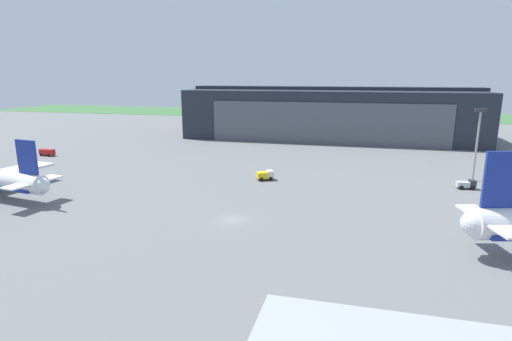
{
  "coord_description": "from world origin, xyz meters",
  "views": [
    {
      "loc": [
        19.64,
        -61.08,
        23.25
      ],
      "look_at": [
        -0.81,
        18.69,
        4.06
      ],
      "focal_mm": 28.83,
      "sensor_mm": 36.0,
      "label": 1
    }
  ],
  "objects": [
    {
      "name": "ground_plane",
      "position": [
        0.0,
        0.0,
        0.0
      ],
      "size": [
        440.0,
        440.0,
        0.0
      ],
      "primitive_type": "plane",
      "color": "slate"
    },
    {
      "name": "grass_field_strip",
      "position": [
        0.0,
        189.04,
        0.04
      ],
      "size": [
        440.0,
        56.0,
        0.08
      ],
      "primitive_type": "cube",
      "color": "#3C6C3B",
      "rests_on": "ground_plane"
    },
    {
      "name": "maintenance_hangar",
      "position": [
        8.11,
        97.02,
        9.06
      ],
      "size": [
        105.23,
        36.17,
        19.03
      ],
      "color": "#232833",
      "rests_on": "ground_plane"
    },
    {
      "name": "fuel_bowser",
      "position": [
        -0.78,
        26.99,
        1.14
      ],
      "size": [
        4.23,
        3.72,
        2.12
      ],
      "color": "silver",
      "rests_on": "ground_plane"
    },
    {
      "name": "stair_truck",
      "position": [
        -69.49,
        38.79,
        1.13
      ],
      "size": [
        4.68,
        2.48,
        1.97
      ],
      "color": "#AD1E19",
      "rests_on": "ground_plane"
    },
    {
      "name": "ops_van",
      "position": [
        41.7,
        30.05,
        1.0
      ],
      "size": [
        3.76,
        2.41,
        1.95
      ],
      "color": "#2D2D33",
      "rests_on": "ground_plane"
    },
    {
      "name": "apron_light_mast",
      "position": [
        44.76,
        38.19,
        9.65
      ],
      "size": [
        2.4,
        0.5,
        16.15
      ],
      "color": "#99999E",
      "rests_on": "ground_plane"
    }
  ]
}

